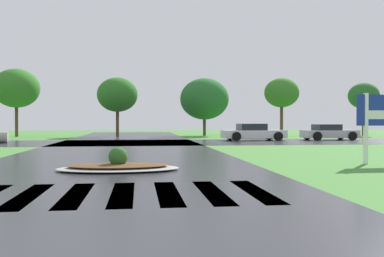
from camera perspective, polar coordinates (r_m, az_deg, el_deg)
asphalt_roadway at (r=13.88m, az=-10.23°, el=-4.95°), size 9.10×80.00×0.01m
asphalt_cross_road at (r=28.67m, az=-8.58°, el=-1.84°), size 90.00×8.19×0.01m
crosswalk_stripes at (r=8.80m, az=-12.11°, el=-8.45°), size 6.75×3.03×0.01m
median_island at (r=12.82m, az=-9.70°, el=-4.89°), size 3.55×1.94×0.68m
car_dark_suv at (r=31.97m, az=8.04°, el=-0.53°), size 4.58×2.28×1.21m
car_white_sedan at (r=33.89m, az=17.55°, el=-0.51°), size 4.02×2.12×1.16m
background_treeline at (r=39.86m, az=-6.75°, el=4.37°), size 42.36×6.24×6.04m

